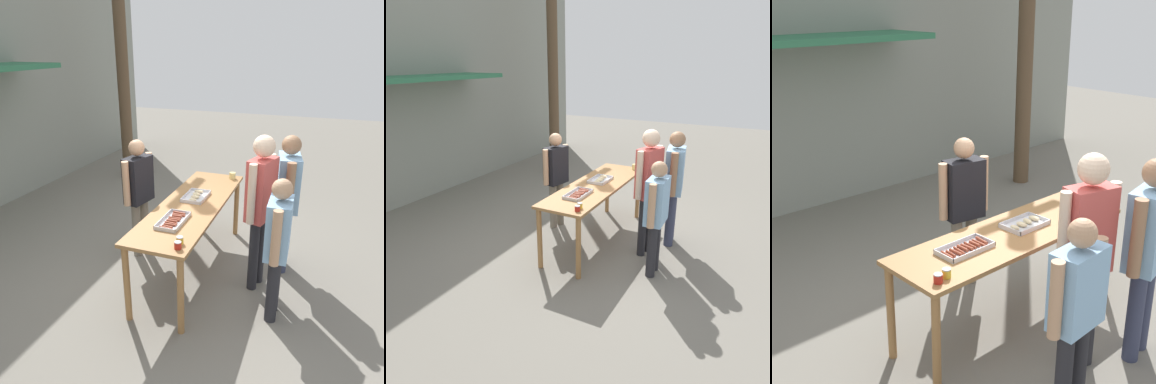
# 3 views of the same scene
# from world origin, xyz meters

# --- Properties ---
(ground_plane) EXTENTS (24.00, 24.00, 0.00)m
(ground_plane) POSITION_xyz_m (0.00, 0.00, 0.00)
(ground_plane) COLOR slate
(building_facade_back) EXTENTS (12.00, 1.11, 4.50)m
(building_facade_back) POSITION_xyz_m (0.00, 3.98, 2.26)
(building_facade_back) COLOR gray
(building_facade_back) RESTS_ON ground
(serving_table) EXTENTS (2.40, 0.72, 0.92)m
(serving_table) POSITION_xyz_m (0.00, 0.00, 0.81)
(serving_table) COLOR olive
(serving_table) RESTS_ON ground
(food_tray_sausages) EXTENTS (0.48, 0.25, 0.04)m
(food_tray_sausages) POSITION_xyz_m (-0.55, 0.02, 0.93)
(food_tray_sausages) COLOR silver
(food_tray_sausages) RESTS_ON serving_table
(food_tray_buns) EXTENTS (0.42, 0.27, 0.05)m
(food_tray_buns) POSITION_xyz_m (0.20, 0.02, 0.94)
(food_tray_buns) COLOR silver
(food_tray_buns) RESTS_ON serving_table
(condiment_jar_mustard) EXTENTS (0.07, 0.07, 0.07)m
(condiment_jar_mustard) POSITION_xyz_m (-1.06, -0.25, 0.96)
(condiment_jar_mustard) COLOR #B22319
(condiment_jar_mustard) RESTS_ON serving_table
(condiment_jar_ketchup) EXTENTS (0.07, 0.07, 0.07)m
(condiment_jar_ketchup) POSITION_xyz_m (-0.97, -0.23, 0.96)
(condiment_jar_ketchup) COLOR gold
(condiment_jar_ketchup) RESTS_ON serving_table
(beer_cup) EXTENTS (0.09, 0.09, 0.09)m
(beer_cup) POSITION_xyz_m (1.06, -0.24, 0.97)
(beer_cup) COLOR #DBC67A
(beer_cup) RESTS_ON serving_table
(person_server_behind_table) EXTENTS (0.56, 0.29, 1.61)m
(person_server_behind_table) POSITION_xyz_m (0.16, 0.81, 0.96)
(person_server_behind_table) COLOR #756B5B
(person_server_behind_table) RESTS_ON ground
(person_customer_holding_hotdog) EXTENTS (0.60, 0.24, 1.55)m
(person_customer_holding_hotdog) POSITION_xyz_m (-0.55, -1.11, 0.92)
(person_customer_holding_hotdog) COLOR #232328
(person_customer_holding_hotdog) RESTS_ON ground
(person_customer_with_cup) EXTENTS (0.66, 0.33, 1.75)m
(person_customer_with_cup) POSITION_xyz_m (0.44, -1.07, 1.04)
(person_customer_with_cup) COLOR #333851
(person_customer_with_cup) RESTS_ON ground
(person_customer_waiting_in_line) EXTENTS (0.54, 0.30, 1.84)m
(person_customer_waiting_in_line) POSITION_xyz_m (-0.07, -0.83, 1.12)
(person_customer_waiting_in_line) COLOR #232328
(person_customer_waiting_in_line) RESTS_ON ground
(utility_pole) EXTENTS (1.10, 0.25, 5.36)m
(utility_pole) POSITION_xyz_m (3.16, 2.67, 2.74)
(utility_pole) COLOR brown
(utility_pole) RESTS_ON ground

